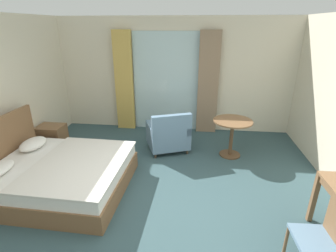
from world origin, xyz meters
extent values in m
cube|color=#334C51|center=(0.00, 0.00, -0.05)|extent=(6.13, 6.79, 0.10)
cube|color=beige|center=(0.00, 3.13, 1.32)|extent=(5.73, 0.12, 2.64)
cube|color=silver|center=(-0.21, 3.05, 1.16)|extent=(1.55, 0.02, 2.32)
cube|color=tan|center=(-1.20, 2.95, 1.18)|extent=(0.43, 0.10, 2.35)
cube|color=#897056|center=(0.79, 2.95, 1.18)|extent=(0.47, 0.10, 2.35)
cube|color=brown|center=(-1.51, 0.27, 0.14)|extent=(2.02, 1.78, 0.29)
cube|color=white|center=(-1.51, 0.27, 0.38)|extent=(1.96, 1.72, 0.18)
cube|color=silver|center=(-1.18, 0.26, 0.49)|extent=(1.35, 1.74, 0.03)
ellipsoid|color=white|center=(-2.21, 0.70, 0.55)|extent=(0.37, 0.56, 0.16)
cube|color=brown|center=(-2.42, 1.59, 0.26)|extent=(0.52, 0.42, 0.52)
cube|color=brown|center=(-2.42, 1.38, 0.37)|extent=(0.44, 0.01, 0.13)
cube|color=brown|center=(2.11, -0.02, 0.36)|extent=(0.06, 0.06, 0.71)
cube|color=slate|center=(1.79, -0.84, 0.42)|extent=(0.42, 0.49, 0.04)
cylinder|color=brown|center=(1.60, -0.64, 0.20)|extent=(0.04, 0.04, 0.40)
cylinder|color=brown|center=(1.96, -0.62, 0.20)|extent=(0.04, 0.04, 0.40)
cube|color=slate|center=(-0.02, 1.85, 0.25)|extent=(0.99, 0.95, 0.31)
cube|color=slate|center=(0.09, 1.57, 0.64)|extent=(0.77, 0.40, 0.45)
cube|color=slate|center=(0.30, 1.97, 0.49)|extent=(0.36, 0.70, 0.16)
cube|color=slate|center=(-0.34, 1.72, 0.49)|extent=(0.36, 0.70, 0.16)
cylinder|color=#4C3D2D|center=(0.18, 2.25, 0.05)|extent=(0.04, 0.04, 0.10)
cylinder|color=#4C3D2D|center=(-0.44, 2.00, 0.05)|extent=(0.04, 0.04, 0.10)
cylinder|color=#4C3D2D|center=(0.40, 1.70, 0.05)|extent=(0.04, 0.04, 0.10)
cylinder|color=#4C3D2D|center=(-0.22, 1.45, 0.05)|extent=(0.04, 0.04, 0.10)
cylinder|color=brown|center=(1.25, 1.74, 0.73)|extent=(0.75, 0.75, 0.03)
cylinder|color=brown|center=(1.25, 1.74, 0.36)|extent=(0.07, 0.07, 0.72)
cylinder|color=brown|center=(1.25, 1.74, 0.01)|extent=(0.41, 0.41, 0.02)
camera|label=1|loc=(0.55, -2.94, 2.44)|focal=27.28mm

